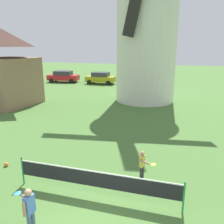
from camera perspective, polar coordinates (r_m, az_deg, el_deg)
windmill at (r=22.19m, az=8.51°, el=21.57°), size 9.68×6.06×15.26m
tennis_net at (r=8.30m, az=-4.03°, el=-15.84°), size 5.80×0.06×1.10m
player_near at (r=7.30m, az=-19.33°, el=-20.96°), size 0.75×0.60×1.36m
player_far at (r=9.37m, az=7.40°, el=-12.20°), size 0.68×0.62×1.16m
stray_ball at (r=11.38m, az=-24.14°, el=-11.43°), size 0.18×0.18×0.18m
parked_car_red at (r=34.24m, az=-11.66°, el=8.41°), size 4.45×2.29×1.56m
parked_car_mustard at (r=32.03m, az=-2.76°, el=8.22°), size 3.91×1.93×1.56m
parked_car_green at (r=30.94m, az=7.52°, el=7.84°), size 4.19×1.97×1.56m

